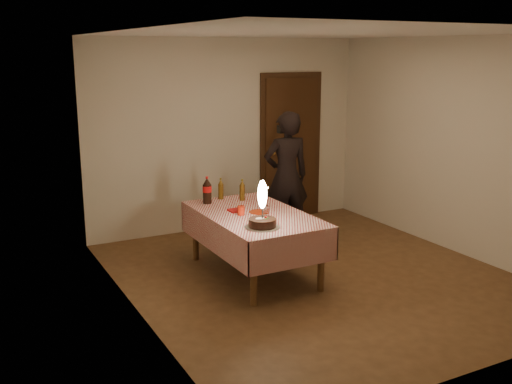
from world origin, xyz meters
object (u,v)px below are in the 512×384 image
Objects in this scene: clear_cup at (265,210)px; amber_bottle_right at (242,191)px; dining_table at (254,222)px; birthday_cake at (262,216)px; red_plate at (259,212)px; amber_bottle_left at (221,189)px; red_cup at (241,210)px; photographer at (286,176)px; cola_bottle at (207,190)px.

amber_bottle_right reaches higher than clear_cup.
dining_table is 0.58m from birthday_cake.
birthday_cake is at bearing -122.37° from clear_cup.
amber_bottle_right is (0.08, 0.57, 0.11)m from red_plate.
birthday_cake reaches higher than amber_bottle_left.
red_cup is 1.48m from photographer.
birthday_cake is at bearing -128.04° from photographer.
birthday_cake reaches higher than cola_bottle.
clear_cup is 0.05× the size of photographer.
cola_bottle is (-0.37, 0.72, 0.11)m from clear_cup.
clear_cup reaches higher than dining_table.
birthday_cake is at bearing -108.61° from dining_table.
amber_bottle_right is at bearing -155.26° from photographer.
amber_bottle_left is at bearing 26.86° from cola_bottle.
red_plate is 0.23m from red_cup.
red_cup is at bearing -79.25° from cola_bottle.
clear_cup is at bearing -40.12° from dining_table.
birthday_cake is at bearing -114.98° from red_plate.
cola_bottle reaches higher than clear_cup.
dining_table is 17.20× the size of red_cup.
clear_cup is at bearing -62.54° from cola_bottle.
photographer reaches higher than clear_cup.
red_cup is at bearing 88.17° from birthday_cake.
amber_bottle_left is at bearing 84.49° from birthday_cake.
amber_bottle_left is (0.12, 1.26, 0.00)m from birthday_cake.
birthday_cake reaches higher than red_cup.
cola_bottle reaches higher than dining_table.
amber_bottle_left and amber_bottle_right have the same top height.
amber_bottle_right is 0.91m from photographer.
red_cup is (0.02, 0.51, -0.07)m from birthday_cake.
cola_bottle is at bearing 95.19° from birthday_cake.
cola_bottle is at bearing 171.74° from amber_bottle_right.
amber_bottle_left reaches higher than red_plate.
cola_bottle is 1.25× the size of amber_bottle_left.
clear_cup is 0.66m from amber_bottle_right.
red_plate is at bearing 6.11° from dining_table.
clear_cup is 0.82m from cola_bottle.
red_plate is at bearing -61.29° from cola_bottle.
dining_table is at bearing -135.54° from photographer.
red_plate is at bearing -80.89° from amber_bottle_left.
amber_bottle_left is 0.26m from amber_bottle_right.
red_plate is 0.86× the size of amber_bottle_right.
birthday_cake is at bearing -91.83° from red_cup.
photographer reaches higher than birthday_cake.
red_cup is (-0.22, -0.00, 0.05)m from red_plate.
clear_cup is at bearing 57.63° from birthday_cake.
amber_bottle_left reaches higher than dining_table.
birthday_cake is at bearing -95.51° from amber_bottle_left.
amber_bottle_right is (0.30, 0.57, 0.07)m from red_cup.
photographer reaches higher than red_cup.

